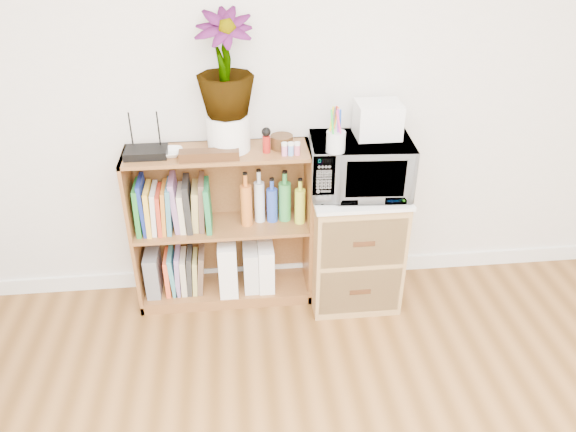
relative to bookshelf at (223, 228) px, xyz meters
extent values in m
cube|color=white|center=(0.35, 0.14, -0.42)|extent=(4.00, 0.02, 0.10)
cube|color=brown|center=(0.00, 0.00, 0.00)|extent=(1.00, 0.30, 0.95)
cube|color=#9E7542|center=(0.75, -0.08, -0.12)|extent=(0.50, 0.45, 0.70)
imported|color=white|center=(0.75, -0.08, 0.39)|extent=(0.55, 0.39, 0.29)
cylinder|color=silver|center=(0.59, -0.20, 0.59)|extent=(0.09, 0.09, 0.10)
cube|color=white|center=(0.84, -0.03, 0.63)|extent=(0.23, 0.19, 0.18)
cube|color=black|center=(-0.36, -0.02, 0.49)|extent=(0.22, 0.15, 0.04)
imported|color=white|center=(-0.24, -0.03, 0.49)|extent=(0.13, 0.13, 0.03)
cylinder|color=white|center=(0.06, 0.02, 0.57)|extent=(0.22, 0.22, 0.19)
imported|color=#457E32|center=(0.06, 0.02, 0.92)|extent=(0.29, 0.29, 0.52)
cube|color=#391E0F|center=(-0.04, -0.10, 0.50)|extent=(0.30, 0.08, 0.05)
cylinder|color=maroon|center=(0.26, -0.04, 0.52)|extent=(0.04, 0.04, 0.09)
cylinder|color=#34200E|center=(0.34, 0.01, 0.51)|extent=(0.12, 0.12, 0.07)
cube|color=pink|center=(0.38, -0.09, 0.50)|extent=(0.11, 0.04, 0.06)
cube|color=slate|center=(-0.42, 0.00, -0.27)|extent=(0.08, 0.21, 0.26)
cube|color=white|center=(0.02, -0.01, -0.24)|extent=(0.11, 0.27, 0.33)
cube|color=silver|center=(0.15, -0.01, -0.27)|extent=(0.08, 0.21, 0.27)
cube|color=white|center=(0.24, -0.01, -0.26)|extent=(0.09, 0.23, 0.28)
cube|color=#207A2B|center=(-0.45, 0.00, 0.17)|extent=(0.03, 0.20, 0.28)
cube|color=navy|center=(-0.42, 0.00, 0.18)|extent=(0.03, 0.20, 0.31)
cube|color=yellow|center=(-0.39, 0.00, 0.16)|extent=(0.03, 0.20, 0.27)
cube|color=silver|center=(-0.36, 0.00, 0.15)|extent=(0.04, 0.20, 0.25)
cube|color=red|center=(-0.33, 0.00, 0.14)|extent=(0.03, 0.20, 0.24)
cube|color=orange|center=(-0.31, 0.00, 0.16)|extent=(0.03, 0.20, 0.26)
cube|color=teal|center=(-0.28, 0.00, 0.16)|extent=(0.04, 0.20, 0.27)
cube|color=#926496|center=(-0.25, 0.00, 0.17)|extent=(0.05, 0.20, 0.30)
cube|color=beige|center=(-0.21, 0.00, 0.14)|extent=(0.04, 0.20, 0.23)
cube|color=black|center=(-0.18, 0.00, 0.17)|extent=(0.04, 0.20, 0.29)
cube|color=tan|center=(-0.14, 0.00, 0.14)|extent=(0.05, 0.20, 0.24)
cube|color=brown|center=(-0.10, 0.00, 0.17)|extent=(0.04, 0.20, 0.29)
cube|color=#207841|center=(-0.07, 0.00, 0.16)|extent=(0.03, 0.20, 0.27)
cylinder|color=orange|center=(0.14, 0.00, 0.18)|extent=(0.06, 0.06, 0.31)
cylinder|color=silver|center=(0.22, 0.00, 0.18)|extent=(0.06, 0.06, 0.31)
cylinder|color=blue|center=(0.29, 0.00, 0.15)|extent=(0.06, 0.06, 0.26)
cylinder|color=green|center=(0.36, 0.00, 0.17)|extent=(0.07, 0.07, 0.30)
cylinder|color=#CCE034|center=(0.44, 0.00, 0.16)|extent=(0.06, 0.06, 0.26)
cube|color=#F7542B|center=(-0.34, 0.00, -0.29)|extent=(0.03, 0.19, 0.24)
cube|color=teal|center=(-0.31, 0.00, -0.28)|extent=(0.04, 0.19, 0.25)
cube|color=#8C6EA5|center=(-0.28, 0.00, -0.27)|extent=(0.04, 0.19, 0.26)
cube|color=beige|center=(-0.24, 0.00, -0.29)|extent=(0.04, 0.19, 0.23)
cube|color=#292929|center=(-0.21, 0.00, -0.28)|extent=(0.04, 0.19, 0.26)
cube|color=tan|center=(-0.18, 0.00, -0.29)|extent=(0.04, 0.19, 0.23)
cube|color=brown|center=(-0.14, 0.00, -0.28)|extent=(0.06, 0.19, 0.26)
camera|label=1|loc=(0.09, -2.74, 1.68)|focal=35.00mm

